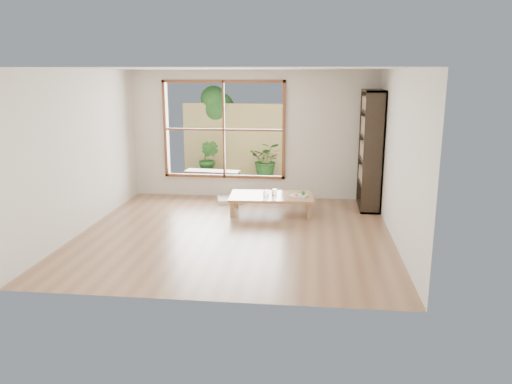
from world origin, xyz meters
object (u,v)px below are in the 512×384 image
at_px(food_tray, 299,195).
at_px(garden_bench, 212,173).
at_px(low_table, 271,197).
at_px(bookshelf, 370,150).

relative_size(food_tray, garden_bench, 0.29).
relative_size(low_table, bookshelf, 0.70).
bearing_deg(bookshelf, garden_bench, 159.36).
bearing_deg(low_table, garden_bench, 126.07).
bearing_deg(bookshelf, food_tray, -155.25).
distance_m(bookshelf, garden_bench, 3.61).
bearing_deg(low_table, bookshelf, 15.09).
relative_size(bookshelf, food_tray, 6.18).
bearing_deg(food_tray, bookshelf, 42.75).
xyz_separation_m(bookshelf, garden_bench, (-3.30, 1.24, -0.77)).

